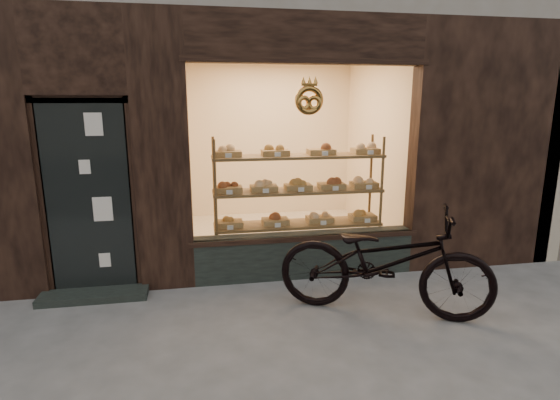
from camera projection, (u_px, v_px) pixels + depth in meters
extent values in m
plane|color=#585858|center=(311.00, 385.00, 3.37)|extent=(90.00, 90.00, 0.00)
cube|color=#29352F|center=(305.00, 255.00, 5.43)|extent=(2.70, 0.25, 0.55)
cube|color=black|center=(89.00, 199.00, 4.76)|extent=(0.90, 0.04, 2.15)
cube|color=#29352F|center=(95.00, 295.00, 4.84)|extent=(1.15, 0.35, 0.08)
torus|color=#BC8237|center=(309.00, 100.00, 4.91)|extent=(0.33, 0.07, 0.33)
cube|color=brown|center=(297.00, 260.00, 5.89)|extent=(2.20, 0.45, 0.04)
cube|color=brown|center=(298.00, 224.00, 5.77)|extent=(2.20, 0.45, 0.03)
cube|color=brown|center=(298.00, 191.00, 5.67)|extent=(2.20, 0.45, 0.04)
cube|color=brown|center=(298.00, 156.00, 5.57)|extent=(2.20, 0.45, 0.04)
cylinder|color=brown|center=(216.00, 209.00, 5.34)|extent=(0.04, 0.04, 1.70)
cylinder|color=brown|center=(381.00, 202.00, 5.71)|extent=(0.04, 0.04, 1.70)
cylinder|color=brown|center=(215.00, 202.00, 5.71)|extent=(0.04, 0.04, 1.70)
cylinder|color=brown|center=(370.00, 196.00, 6.08)|extent=(0.04, 0.04, 1.70)
cube|color=brown|center=(229.00, 224.00, 5.61)|extent=(0.34, 0.24, 0.07)
sphere|color=olive|center=(229.00, 217.00, 5.59)|extent=(0.11, 0.11, 0.11)
cube|color=silver|center=(230.00, 228.00, 5.43)|extent=(0.07, 0.01, 0.05)
cube|color=brown|center=(275.00, 221.00, 5.71)|extent=(0.34, 0.24, 0.07)
sphere|color=brown|center=(275.00, 215.00, 5.69)|extent=(0.11, 0.11, 0.11)
cube|color=silver|center=(278.00, 225.00, 5.53)|extent=(0.08, 0.01, 0.05)
cube|color=brown|center=(320.00, 219.00, 5.81)|extent=(0.34, 0.24, 0.07)
sphere|color=#E6B980|center=(320.00, 213.00, 5.80)|extent=(0.11, 0.11, 0.11)
cube|color=silver|center=(323.00, 223.00, 5.64)|extent=(0.07, 0.01, 0.05)
cube|color=brown|center=(362.00, 217.00, 5.92)|extent=(0.34, 0.24, 0.07)
sphere|color=olive|center=(363.00, 211.00, 5.90)|extent=(0.11, 0.11, 0.11)
cube|color=silver|center=(367.00, 221.00, 5.74)|extent=(0.08, 0.01, 0.05)
cube|color=brown|center=(228.00, 189.00, 5.51)|extent=(0.34, 0.24, 0.07)
sphere|color=brown|center=(228.00, 183.00, 5.49)|extent=(0.11, 0.11, 0.11)
cube|color=silver|center=(229.00, 192.00, 5.33)|extent=(0.07, 0.01, 0.06)
cube|color=brown|center=(264.00, 188.00, 5.59)|extent=(0.34, 0.24, 0.07)
sphere|color=#E6B980|center=(264.00, 182.00, 5.57)|extent=(0.11, 0.11, 0.11)
cube|color=silver|center=(266.00, 191.00, 5.41)|extent=(0.07, 0.01, 0.06)
cube|color=brown|center=(298.00, 187.00, 5.66)|extent=(0.34, 0.24, 0.07)
sphere|color=olive|center=(298.00, 180.00, 5.64)|extent=(0.11, 0.11, 0.11)
cube|color=silver|center=(301.00, 190.00, 5.49)|extent=(0.07, 0.01, 0.06)
cube|color=brown|center=(331.00, 186.00, 5.74)|extent=(0.34, 0.24, 0.07)
sphere|color=brown|center=(332.00, 179.00, 5.72)|extent=(0.11, 0.11, 0.11)
cube|color=silver|center=(336.00, 188.00, 5.56)|extent=(0.07, 0.01, 0.06)
cube|color=brown|center=(364.00, 185.00, 5.82)|extent=(0.34, 0.24, 0.07)
sphere|color=#E6B980|center=(364.00, 178.00, 5.80)|extent=(0.11, 0.11, 0.11)
cube|color=silver|center=(369.00, 187.00, 5.64)|extent=(0.08, 0.01, 0.06)
cube|color=brown|center=(228.00, 154.00, 5.41)|extent=(0.34, 0.24, 0.07)
sphere|color=#E6B980|center=(227.00, 147.00, 5.39)|extent=(0.11, 0.11, 0.11)
cube|color=silver|center=(228.00, 156.00, 5.23)|extent=(0.07, 0.01, 0.06)
cube|color=brown|center=(275.00, 153.00, 5.51)|extent=(0.34, 0.24, 0.07)
sphere|color=olive|center=(275.00, 146.00, 5.49)|extent=(0.11, 0.11, 0.11)
cube|color=silver|center=(278.00, 154.00, 5.33)|extent=(0.08, 0.01, 0.06)
cube|color=brown|center=(321.00, 152.00, 5.61)|extent=(0.34, 0.24, 0.07)
sphere|color=brown|center=(321.00, 145.00, 5.59)|extent=(0.11, 0.11, 0.11)
cube|color=silver|center=(325.00, 153.00, 5.44)|extent=(0.07, 0.01, 0.06)
cube|color=brown|center=(365.00, 151.00, 5.72)|extent=(0.34, 0.24, 0.07)
sphere|color=#E6B980|center=(366.00, 144.00, 5.70)|extent=(0.11, 0.11, 0.11)
cube|color=silver|center=(371.00, 152.00, 5.54)|extent=(0.08, 0.01, 0.06)
imported|color=black|center=(384.00, 261.00, 4.40)|extent=(2.26, 1.56, 1.12)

